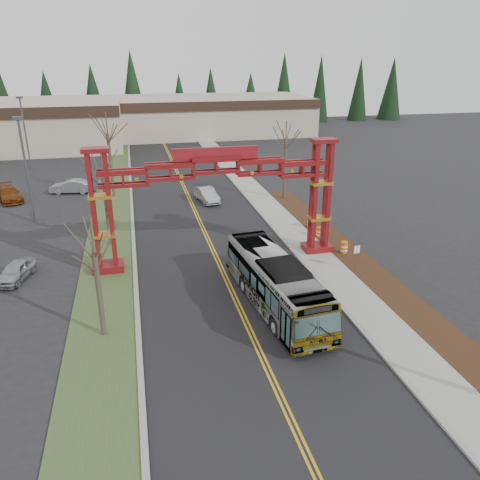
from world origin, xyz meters
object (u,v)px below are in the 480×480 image
object	(u,v)px
bare_tree_right_far	(286,142)
light_pole_far	(24,128)
parked_car_near_a	(16,271)
parked_car_far_a	(71,186)
silver_sedan	(207,195)
light_pole_near	(25,163)
street_sign	(357,253)
bare_tree_median_near	(94,252)
bare_tree_median_mid	(103,177)
bare_tree_median_far	(108,134)
barrel_south	(344,248)
gateway_arch	(216,184)
barrel_north	(311,223)
transit_bus	(275,283)
barrel_mid	(320,233)
parked_car_mid_a	(9,194)
retail_building_east	(210,115)

from	to	relation	value
bare_tree_right_far	light_pole_far	bearing A→B (deg)	143.59
parked_car_near_a	parked_car_far_a	bearing A→B (deg)	102.37
silver_sedan	bare_tree_right_far	bearing A→B (deg)	-16.11
bare_tree_right_far	light_pole_near	size ratio (longest dim) A/B	0.87
parked_car_near_a	street_sign	size ratio (longest dim) A/B	1.81
bare_tree_median_near	bare_tree_median_mid	xyz separation A→B (m)	(0.00, 13.78, 0.64)
bare_tree_right_far	bare_tree_median_far	bearing A→B (deg)	163.63
bare_tree_right_far	barrel_south	distance (m)	16.52
gateway_arch	light_pole_far	xyz separation A→B (m)	(-19.33, 36.17, -0.46)
light_pole_far	light_pole_near	bearing A→B (deg)	-79.66
gateway_arch	street_sign	size ratio (longest dim) A/B	8.84
street_sign	barrel_north	size ratio (longest dim) A/B	1.95
gateway_arch	bare_tree_median_far	world-z (taller)	bare_tree_median_far
bare_tree_median_far	bare_tree_right_far	distance (m)	18.77
parked_car_near_a	light_pole_near	size ratio (longest dim) A/B	0.39
transit_bus	barrel_mid	distance (m)	12.51
parked_car_far_a	silver_sedan	bearing A→B (deg)	74.08
parked_car_far_a	barrel_mid	size ratio (longest dim) A/B	4.65
light_pole_far	bare_tree_median_near	bearing A→B (deg)	-75.79
parked_car_mid_a	parked_car_far_a	size ratio (longest dim) A/B	1.13
parked_car_mid_a	bare_tree_median_near	bearing A→B (deg)	-91.60
transit_bus	light_pole_near	xyz separation A→B (m)	(-17.27, 20.47, 3.93)
transit_bus	barrel_mid	size ratio (longest dim) A/B	11.67
light_pole_far	barrel_north	distance (m)	42.65
parked_car_near_a	barrel_mid	distance (m)	23.61
parked_car_mid_a	barrel_north	size ratio (longest dim) A/B	4.94
bare_tree_median_near	light_pole_far	xyz separation A→B (m)	(-11.33, 44.73, 0.52)
bare_tree_median_near	bare_tree_median_far	xyz separation A→B (m)	(0.00, 28.39, 1.75)
barrel_north	light_pole_far	bearing A→B (deg)	132.71
bare_tree_median_near	light_pole_far	distance (m)	46.15
parked_car_mid_a	barrel_north	bearing A→B (deg)	-50.79
barrel_north	retail_building_east	bearing A→B (deg)	89.40
parked_car_far_a	gateway_arch	bearing A→B (deg)	38.95
parked_car_mid_a	bare_tree_median_far	size ratio (longest dim) A/B	0.58
street_sign	silver_sedan	bearing A→B (deg)	110.90
bare_tree_median_near	light_pole_near	world-z (taller)	light_pole_near
bare_tree_median_near	barrel_south	xyz separation A→B (m)	(17.84, 7.57, -4.49)
barrel_south	transit_bus	bearing A→B (deg)	-139.43
barrel_mid	retail_building_east	bearing A→B (deg)	89.32
barrel_south	light_pole_far	bearing A→B (deg)	128.12
bare_tree_right_far	barrel_mid	bearing A→B (deg)	-93.40
bare_tree_right_far	parked_car_mid_a	bearing A→B (deg)	168.25
bare_tree_median_far	barrel_north	world-z (taller)	bare_tree_median_far
gateway_arch	transit_bus	xyz separation A→B (m)	(2.18, -7.55, -4.37)
parked_car_far_a	light_pole_far	bearing A→B (deg)	-145.11
light_pole_far	parked_car_far_a	bearing A→B (deg)	-64.42
barrel_south	barrel_mid	distance (m)	3.71
light_pole_far	barrel_south	xyz separation A→B (m)	(29.16, -37.17, -5.00)
retail_building_east	parked_car_near_a	xyz separation A→B (m)	(-24.17, -61.95, -2.88)
silver_sedan	street_sign	distance (m)	21.10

